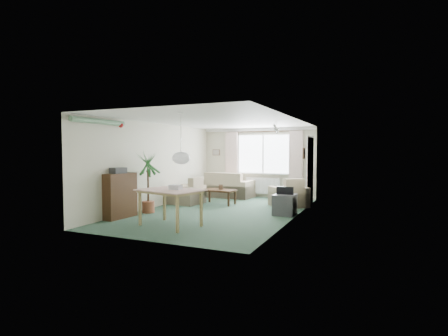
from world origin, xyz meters
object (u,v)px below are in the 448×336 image
at_px(sofa, 228,185).
at_px(houseplant, 148,182).
at_px(coffee_table, 219,197).
at_px(armchair_left, 187,190).
at_px(dining_table, 170,208).
at_px(pet_bed, 295,204).
at_px(armchair_corner, 289,192).
at_px(bookshelf, 120,196).
at_px(tv_cube, 285,205).

distance_m(sofa, houseplant, 3.71).
height_order(sofa, coffee_table, sofa).
bearing_deg(armchair_left, sofa, 167.28).
height_order(dining_table, pet_bed, dining_table).
xyz_separation_m(coffee_table, pet_bed, (2.20, 0.49, -0.15)).
distance_m(sofa, armchair_corner, 2.66).
bearing_deg(dining_table, pet_bed, 62.40).
relative_size(armchair_left, houseplant, 0.56).
bearing_deg(pet_bed, armchair_corner, -171.59).
relative_size(sofa, armchair_corner, 1.86).
bearing_deg(dining_table, armchair_corner, 64.44).
bearing_deg(dining_table, bookshelf, 170.42).
bearing_deg(tv_cube, armchair_corner, 99.89).
bearing_deg(armchair_left, tv_cube, 83.09).
height_order(armchair_corner, pet_bed, armchair_corner).
bearing_deg(pet_bed, houseplant, -142.78).
xyz_separation_m(armchair_corner, armchair_left, (-2.98, -0.73, -0.01)).
height_order(bookshelf, houseplant, houseplant).
relative_size(sofa, houseplant, 1.08).
distance_m(armchair_left, dining_table, 3.14).
xyz_separation_m(sofa, armchair_corner, (2.41, -1.14, -0.02)).
distance_m(armchair_left, bookshelf, 2.64).
height_order(armchair_left, pet_bed, armchair_left).
xyz_separation_m(bookshelf, pet_bed, (3.49, 3.37, -0.47)).
relative_size(bookshelf, dining_table, 0.88).
distance_m(sofa, coffee_table, 1.66).
bearing_deg(dining_table, houseplant, 141.02).
bearing_deg(coffee_table, tv_cube, -21.76).
bearing_deg(sofa, coffee_table, 107.03).
height_order(armchair_corner, armchair_left, armchair_corner).
height_order(sofa, armchair_left, sofa).
distance_m(armchair_left, tv_cube, 3.26).
height_order(armchair_corner, dining_table, armchair_corner).
distance_m(houseplant, tv_cube, 3.57).
xyz_separation_m(tv_cube, pet_bed, (-0.05, 1.38, -0.19)).
bearing_deg(pet_bed, bookshelf, -136.00).
height_order(armchair_corner, coffee_table, armchair_corner).
bearing_deg(sofa, armchair_corner, 158.16).
bearing_deg(pet_bed, sofa, 156.65).
distance_m(dining_table, tv_cube, 2.99).
xyz_separation_m(armchair_left, pet_bed, (3.15, 0.76, -0.34)).
distance_m(armchair_corner, bookshelf, 4.71).
xyz_separation_m(coffee_table, dining_table, (0.30, -3.15, 0.16)).
xyz_separation_m(coffee_table, tv_cube, (2.25, -0.90, 0.04)).
height_order(armchair_left, houseplant, houseplant).
bearing_deg(sofa, bookshelf, 82.08).
bearing_deg(bookshelf, dining_table, -5.95).
relative_size(bookshelf, tv_cube, 1.89).
distance_m(bookshelf, pet_bed, 4.87).
distance_m(armchair_corner, armchair_left, 3.06).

